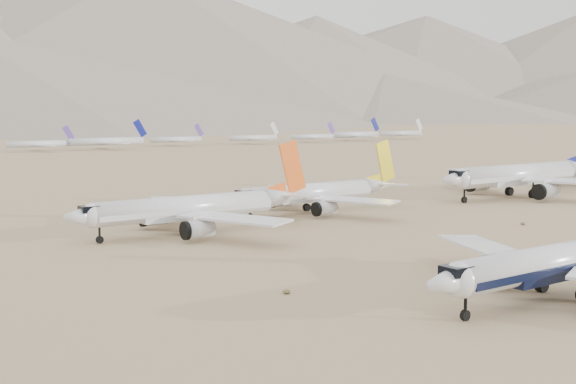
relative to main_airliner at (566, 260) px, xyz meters
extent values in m
plane|color=#8B6D50|center=(3.53, 5.93, -4.39)|extent=(7000.00, 7000.00, 0.00)
cylinder|color=silver|center=(-2.04, 0.00, 0.20)|extent=(33.76, 3.99, 3.99)
cube|color=black|center=(-2.04, 0.00, -0.30)|extent=(33.08, 4.05, 0.90)
sphere|color=silver|center=(-18.92, 0.00, 0.20)|extent=(3.99, 3.99, 3.99)
cube|color=black|center=(-19.52, 0.00, 1.29)|extent=(2.79, 2.59, 1.00)
cube|color=silver|center=(0.56, 11.84, -0.50)|extent=(13.04, 20.55, 0.62)
cylinder|color=black|center=(-3.92, 8.30, -2.30)|extent=(4.69, 2.87, 2.87)
cylinder|color=black|center=(-17.93, 0.00, -3.79)|extent=(1.20, 0.50, 1.20)
cylinder|color=black|center=(-0.64, 2.79, -3.56)|extent=(1.68, 1.00, 1.68)
cylinder|color=silver|center=(78.44, 66.11, 1.56)|extent=(42.73, 5.18, 5.18)
cube|color=silver|center=(78.44, 66.11, 0.92)|extent=(41.87, 5.26, 1.17)
sphere|color=silver|center=(57.08, 66.11, 1.56)|extent=(5.18, 5.18, 5.18)
cube|color=black|center=(56.30, 66.11, 2.99)|extent=(3.63, 3.37, 1.29)
cylinder|color=silver|center=(76.07, 55.55, -1.68)|extent=(5.93, 3.73, 3.73)
cube|color=silver|center=(81.74, 81.16, 0.66)|extent=(16.50, 26.00, 0.80)
cube|color=silver|center=(106.93, 71.04, 2.60)|extent=(6.78, 8.87, 0.31)
cylinder|color=silver|center=(76.07, 76.68, -1.68)|extent=(5.93, 3.73, 3.73)
cylinder|color=black|center=(58.37, 66.11, -3.62)|extent=(1.55, 0.65, 1.55)
cylinder|color=black|center=(80.22, 62.49, -3.31)|extent=(2.18, 1.29, 2.18)
cylinder|color=black|center=(80.22, 69.74, -3.31)|extent=(2.18, 1.29, 2.18)
cylinder|color=silver|center=(17.55, 74.30, 0.15)|extent=(32.50, 3.95, 3.95)
cube|color=silver|center=(17.55, 74.30, -0.34)|extent=(31.85, 4.01, 0.89)
sphere|color=silver|center=(1.30, 74.30, 0.15)|extent=(3.95, 3.95, 3.95)
cube|color=black|center=(0.71, 74.30, 1.24)|extent=(2.76, 2.57, 0.99)
cone|color=silver|center=(37.64, 74.30, 0.45)|extent=(8.13, 3.95, 3.95)
cube|color=silver|center=(20.06, 62.84, -0.54)|extent=(12.55, 19.78, 0.61)
cube|color=silver|center=(39.22, 70.54, 0.94)|extent=(5.16, 6.75, 0.24)
cylinder|color=silver|center=(15.74, 66.25, -2.32)|extent=(4.51, 2.84, 2.84)
cube|color=silver|center=(20.06, 85.75, -0.54)|extent=(12.55, 19.78, 0.61)
cube|color=silver|center=(39.22, 78.05, 0.94)|extent=(5.16, 6.75, 0.24)
cylinder|color=silver|center=(15.74, 82.34, -2.32)|extent=(4.51, 2.84, 2.84)
cube|color=gold|center=(39.89, 74.30, 6.07)|extent=(6.16, 0.32, 10.15)
cylinder|color=black|center=(2.29, 74.30, -3.80)|extent=(1.18, 0.49, 1.18)
cylinder|color=black|center=(18.90, 71.53, -3.56)|extent=(1.66, 0.99, 1.66)
cylinder|color=black|center=(18.90, 77.06, -3.56)|extent=(1.66, 0.99, 1.66)
cylinder|color=silver|center=(-16.86, 65.90, 0.47)|extent=(34.62, 4.23, 4.23)
cube|color=silver|center=(-16.86, 65.90, -0.06)|extent=(33.93, 4.30, 0.95)
sphere|color=silver|center=(-34.17, 65.90, 0.47)|extent=(4.23, 4.23, 4.23)
cube|color=black|center=(-34.81, 65.90, 1.64)|extent=(2.96, 2.75, 1.06)
cone|color=silver|center=(4.54, 65.90, 0.79)|extent=(8.66, 4.23, 4.23)
cube|color=silver|center=(-14.19, 53.69, -0.27)|extent=(13.37, 21.07, 0.65)
cube|color=silver|center=(6.22, 61.90, 1.32)|extent=(5.50, 7.19, 0.25)
cylinder|color=silver|center=(-18.78, 57.32, -2.18)|extent=(4.81, 3.05, 3.05)
cube|color=silver|center=(-14.19, 78.11, -0.27)|extent=(13.37, 21.07, 0.65)
cube|color=silver|center=(6.22, 69.90, 1.32)|extent=(5.50, 7.19, 0.25)
cylinder|color=silver|center=(-18.78, 74.48, -2.18)|extent=(4.81, 3.05, 3.05)
cube|color=#F25C19|center=(6.94, 65.90, 6.79)|extent=(6.56, 0.34, 10.81)
cylinder|color=black|center=(-33.11, 65.90, -3.76)|extent=(1.27, 0.53, 1.27)
cylinder|color=black|center=(-15.42, 62.94, -3.50)|extent=(1.78, 1.06, 1.78)
cylinder|color=black|center=(-15.42, 68.86, -3.50)|extent=(1.78, 1.06, 1.78)
cylinder|color=silver|center=(119.12, 76.98, -0.09)|extent=(31.01, 3.74, 3.74)
cube|color=silver|center=(119.12, 76.98, -0.55)|extent=(30.39, 3.80, 0.84)
sphere|color=silver|center=(103.61, 76.98, -0.09)|extent=(3.74, 3.74, 3.74)
cube|color=black|center=(103.05, 76.98, 0.94)|extent=(2.62, 2.43, 0.94)
cube|color=silver|center=(121.51, 87.89, -0.74)|extent=(11.97, 18.87, 0.58)
cylinder|color=silver|center=(117.39, 84.64, -2.43)|extent=(4.31, 2.70, 2.70)
cylinder|color=black|center=(104.55, 76.98, -3.83)|extent=(1.12, 0.47, 1.12)
cylinder|color=black|center=(120.41, 79.60, -3.61)|extent=(1.57, 0.94, 1.57)
cylinder|color=silver|center=(40.64, 347.98, -0.29)|extent=(34.53, 3.41, 3.41)
cube|color=#563694|center=(56.89, 347.98, 5.48)|extent=(6.88, 0.34, 8.66)
cube|color=silver|center=(40.64, 339.04, -0.80)|extent=(9.10, 15.90, 0.34)
cube|color=silver|center=(40.64, 356.91, -0.80)|extent=(9.10, 15.90, 0.34)
cylinder|color=silver|center=(78.60, 346.59, 0.15)|extent=(43.44, 4.29, 4.29)
cube|color=navy|center=(99.04, 346.59, 7.41)|extent=(8.65, 0.43, 10.90)
cube|color=silver|center=(78.60, 335.35, -0.49)|extent=(11.44, 20.00, 0.43)
cube|color=silver|center=(78.60, 357.83, -0.49)|extent=(11.44, 20.00, 0.43)
cylinder|color=silver|center=(128.19, 357.98, -0.30)|extent=(34.35, 3.39, 3.39)
cube|color=#563694|center=(144.36, 357.98, 5.44)|extent=(6.84, 0.34, 8.62)
cube|color=silver|center=(128.19, 349.09, -0.81)|extent=(9.05, 15.81, 0.34)
cube|color=silver|center=(128.19, 366.87, -0.81)|extent=(9.05, 15.81, 0.34)
cylinder|color=silver|center=(180.96, 351.16, -0.22)|extent=(35.89, 3.55, 3.55)
cube|color=silver|center=(197.85, 351.16, 5.78)|extent=(7.15, 0.35, 9.00)
cube|color=silver|center=(180.96, 341.87, -0.75)|extent=(9.46, 16.52, 0.35)
cube|color=silver|center=(180.96, 360.45, -0.75)|extent=(9.46, 16.52, 0.35)
cylinder|color=silver|center=(226.79, 346.50, -0.26)|extent=(35.03, 3.46, 3.46)
cube|color=#563694|center=(243.27, 346.50, 5.59)|extent=(6.98, 0.35, 8.79)
cube|color=silver|center=(226.79, 337.44, -0.78)|extent=(9.23, 16.13, 0.35)
cube|color=silver|center=(226.79, 355.57, -0.78)|extent=(9.23, 16.13, 0.35)
cylinder|color=silver|center=(269.15, 351.75, 0.13)|extent=(43.01, 4.25, 4.25)
cube|color=navy|center=(289.39, 351.75, 7.32)|extent=(8.57, 0.43, 10.79)
cube|color=silver|center=(269.15, 340.62, -0.51)|extent=(11.33, 19.80, 0.43)
cube|color=silver|center=(269.15, 362.89, -0.51)|extent=(11.33, 19.80, 0.43)
cylinder|color=silver|center=(320.20, 354.96, -0.02)|extent=(39.98, 3.95, 3.95)
cube|color=silver|center=(339.01, 354.96, 6.66)|extent=(7.96, 0.40, 10.03)
cube|color=silver|center=(320.20, 344.61, -0.61)|extent=(10.53, 18.40, 0.40)
cube|color=silver|center=(320.20, 365.31, -0.61)|extent=(10.53, 18.40, 0.40)
cone|color=slate|center=(703.53, 1665.93, 185.61)|extent=(2356.00, 2356.00, 380.00)
cone|color=slate|center=(1203.53, 1605.93, 140.61)|extent=(1682.00, 1682.00, 290.00)
cone|color=slate|center=(1803.53, 1755.93, 170.61)|extent=(2380.00, 2380.00, 350.00)
cone|color=slate|center=(1003.53, 1105.93, 45.61)|extent=(900.00, 900.00, 100.00)
ellipsoid|color=brown|center=(-26.87, 20.33, -4.10)|extent=(0.98, 0.98, 0.54)
ellipsoid|color=brown|center=(41.63, 36.83, -4.10)|extent=(0.98, 0.98, 0.54)
camera|label=1|loc=(-76.73, -49.94, 17.94)|focal=45.00mm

